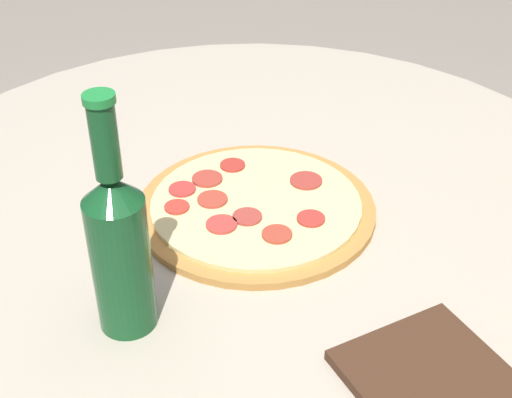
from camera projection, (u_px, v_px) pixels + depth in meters
name	position (u px, v px, depth m)	size (l,w,h in m)	color
table	(251.00, 292.00, 1.08)	(1.05, 1.05, 0.75)	#B2A893
pizza	(255.00, 207.00, 0.93)	(0.31, 0.31, 0.02)	#B77F3D
beer_bottle	(119.00, 246.00, 0.71)	(0.06, 0.06, 0.27)	#144C23
pizza_paddle	(445.00, 394.00, 0.68)	(0.27, 0.20, 0.02)	#422819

